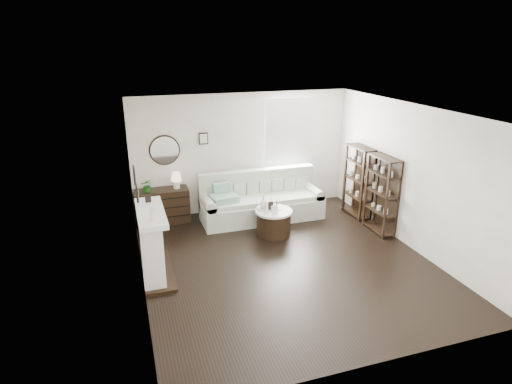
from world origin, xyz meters
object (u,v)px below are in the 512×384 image
object	(u,v)px
sofa	(261,203)
dresser	(163,206)
drum_table	(274,222)
pedestal_table	(267,210)

from	to	relation	value
sofa	dresser	bearing A→B (deg)	169.65
sofa	dresser	world-z (taller)	sofa
drum_table	pedestal_table	bearing A→B (deg)	122.43
drum_table	pedestal_table	xyz separation A→B (m)	(-0.09, 0.14, 0.23)
drum_table	dresser	bearing A→B (deg)	147.90
drum_table	pedestal_table	distance (m)	0.29
dresser	drum_table	world-z (taller)	dresser
dresser	pedestal_table	bearing A→B (deg)	-30.34
sofa	drum_table	distance (m)	0.93
sofa	drum_table	world-z (taller)	sofa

